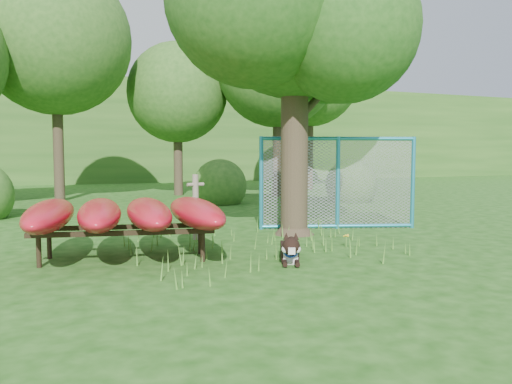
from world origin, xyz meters
name	(u,v)px	position (x,y,z in m)	size (l,w,h in m)	color
ground	(273,262)	(0.00, 0.00, 0.00)	(80.00, 80.00, 0.00)	#16440D
oak_tree	(293,5)	(1.45, 2.35, 4.66)	(5.47, 4.76, 7.00)	#32281B
wooden_post	(196,205)	(-0.56, 2.47, 0.67)	(0.35, 0.14, 1.27)	#716554
kayak_rack	(124,214)	(-2.09, 1.02, 0.74)	(3.05, 3.27, 0.96)	black
husky_dog	(290,250)	(0.26, -0.07, 0.18)	(0.63, 1.07, 0.51)	black
fence_section	(338,183)	(2.75, 2.68, 1.03)	(3.37, 1.17, 3.43)	teal
wildflower_clump	(346,237)	(1.73, 0.67, 0.19)	(0.11, 0.10, 0.23)	#4F8A2D
bg_tree_b	(55,40)	(-3.00, 12.00, 5.61)	(5.20, 5.20, 8.22)	#32281B
bg_tree_c	(177,93)	(1.50, 13.00, 4.11)	(4.00, 4.00, 6.12)	#32281B
bg_tree_d	(278,66)	(5.00, 11.00, 5.08)	(4.80, 4.80, 7.50)	#32281B
bg_tree_e	(310,77)	(8.00, 14.00, 5.23)	(4.60, 4.60, 7.55)	#32281B
shrub_right	(351,202)	(6.50, 8.00, 0.00)	(1.80, 1.80, 1.80)	#2A571C
shrub_mid	(220,204)	(2.00, 9.00, 0.00)	(1.80, 1.80, 1.80)	#2A571C
wooded_hillside	(106,134)	(0.00, 28.00, 3.00)	(80.00, 12.00, 6.00)	#2A571C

